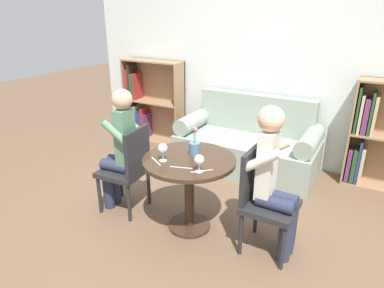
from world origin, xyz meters
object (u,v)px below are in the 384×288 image
Objects in this scene: wine_glass_right at (199,160)px; bookshelf_right at (384,138)px; chair_right at (263,197)px; flower_vase at (195,146)px; bookshelf_left at (148,104)px; person_left at (120,149)px; couch at (247,145)px; wine_glass_left at (163,149)px; chair_left at (129,166)px; person_right at (275,179)px.

bookshelf_right is at bearing 56.65° from wine_glass_right.
chair_right is at bearing -115.41° from bookshelf_right.
flower_vase is at bearing 87.00° from chair_right.
person_left reaches higher than bookshelf_left.
wine_glass_left is at bearing -95.99° from couch.
chair_left is 5.60× the size of wine_glass_left.
chair_right reaches higher than wine_glass_right.
couch is 6.60× the size of flower_vase.
wine_glass_left is at bearing 104.75° from chair_right.
person_right is 4.82× the size of flower_vase.
chair_right is 0.21m from person_right.
person_right is (2.52, -1.74, 0.13)m from bookshelf_left.
bookshelf_left is 8.32× the size of wine_glass_right.
flower_vase is (1.76, -1.68, 0.24)m from bookshelf_left.
chair_left reaches higher than wine_glass_right.
couch is 1.79m from wine_glass_right.
wine_glass_right is at bearing 114.10° from person_right.
wine_glass_right is (0.96, -0.15, 0.15)m from person_left.
flower_vase is (0.67, 0.13, 0.30)m from chair_left.
chair_right is 0.71× the size of person_left.
bookshelf_right reaches higher than wine_glass_left.
bookshelf_left is 2.99m from chair_right.
person_right is at bearing 22.56° from wine_glass_right.
bookshelf_right reaches higher than flower_vase.
bookshelf_left reaches higher than chair_left.
chair_left is 0.70× the size of person_right.
bookshelf_left is at bearing 134.86° from wine_glass_right.
couch is at bearing 96.72° from wine_glass_right.
bookshelf_right reaches higher than chair_left.
chair_left is 3.39× the size of flower_vase.
couch is at bearing 152.48° from chair_left.
bookshelf_right is 2.37m from wine_glass_right.
wine_glass_left reaches higher than wine_glass_right.
person_right is at bearing 11.81° from wine_glass_left.
wine_glass_right is at bearing 75.81° from chair_left.
bookshelf_right is 0.97× the size of person_right.
bookshelf_left and bookshelf_right have the same top height.
bookshelf_right reaches higher than wine_glass_right.
person_left is 8.50× the size of wine_glass_right.
bookshelf_left is 3.26m from bookshelf_right.
chair_left is 0.61m from wine_glass_left.
flower_vase reaches higher than chair_right.
wine_glass_right is at bearing -123.35° from bookshelf_right.
wine_glass_left is at bearing 174.30° from wine_glass_right.
chair_left is (1.09, -1.81, -0.06)m from bookshelf_left.
couch is 1.37× the size of person_right.
bookshelf_left is at bearing 171.27° from couch.
flower_vase is (-0.20, 0.29, -0.02)m from wine_glass_right.
chair_left is at bearing 166.32° from wine_glass_left.
chair_right is 3.39× the size of flower_vase.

